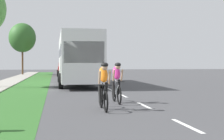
{
  "coord_description": "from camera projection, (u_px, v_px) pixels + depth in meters",
  "views": [
    {
      "loc": [
        -3.2,
        -1.92,
        1.54
      ],
      "look_at": [
        0.83,
        20.31,
        1.08
      ],
      "focal_mm": 50.12,
      "sensor_mm": 36.0,
      "label": 1
    }
  ],
  "objects": [
    {
      "name": "ground_plane",
      "position": [
        101.0,
        85.0,
        22.17
      ],
      "size": [
        120.0,
        120.0,
        0.0
      ],
      "primitive_type": "plane",
      "color": "#424244"
    },
    {
      "name": "grass_verge",
      "position": [
        31.0,
        86.0,
        21.3
      ],
      "size": [
        2.46,
        70.0,
        0.01
      ],
      "primitive_type": "cube",
      "color": "#2D6026",
      "rests_on": "ground_plane"
    },
    {
      "name": "pickup_red",
      "position": [
        66.0,
        69.0,
        38.41
      ],
      "size": [
        2.22,
        5.1,
        1.64
      ],
      "color": "red",
      "rests_on": "ground_plane"
    },
    {
      "name": "cyclist_lead",
      "position": [
        103.0,
        86.0,
        10.3
      ],
      "size": [
        0.42,
        1.72,
        1.58
      ],
      "color": "black",
      "rests_on": "ground_plane"
    },
    {
      "name": "lane_markings_center",
      "position": [
        94.0,
        82.0,
        26.1
      ],
      "size": [
        0.12,
        54.07,
        0.01
      ],
      "color": "white",
      "rests_on": "ground_plane"
    },
    {
      "name": "street_tree_far",
      "position": [
        22.0,
        38.0,
        42.9
      ],
      "size": [
        3.65,
        3.65,
        7.12
      ],
      "color": "brown",
      "rests_on": "ground_plane"
    },
    {
      "name": "cyclist_trailing",
      "position": [
        117.0,
        82.0,
        12.18
      ],
      "size": [
        0.42,
        1.72,
        1.58
      ],
      "color": "black",
      "rests_on": "ground_plane"
    },
    {
      "name": "bus_white",
      "position": [
        77.0,
        58.0,
        22.92
      ],
      "size": [
        2.78,
        11.6,
        3.48
      ],
      "color": "silver",
      "rests_on": "ground_plane"
    }
  ]
}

